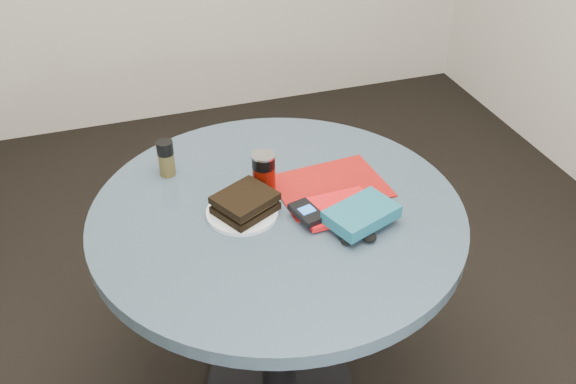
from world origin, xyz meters
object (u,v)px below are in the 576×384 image
object	(u,v)px
sandwich	(245,203)
headphones	(358,238)
plate	(242,212)
magazine	(330,186)
table	(278,256)
red_book	(337,209)
mp3_player	(307,212)
pepper_grinder	(166,158)
novel	(361,214)
soda_can	(264,173)

from	to	relation	value
sandwich	headphones	bearing A→B (deg)	-39.40
plate	magazine	distance (m)	0.27
plate	headphones	world-z (taller)	headphones
table	red_book	world-z (taller)	red_book
red_book	mp3_player	bearing A→B (deg)	-175.63
sandwich	pepper_grinder	bearing A→B (deg)	122.50
sandwich	novel	bearing A→B (deg)	-27.44
red_book	magazine	bearing A→B (deg)	75.19
magazine	plate	bearing A→B (deg)	-174.96
sandwich	red_book	size ratio (longest dim) A/B	0.97
sandwich	headphones	world-z (taller)	sandwich
pepper_grinder	magazine	bearing A→B (deg)	-26.14
magazine	pepper_grinder	bearing A→B (deg)	149.51
plate	pepper_grinder	size ratio (longest dim) A/B	1.76
sandwich	red_book	world-z (taller)	sandwich
soda_can	magazine	bearing A→B (deg)	-12.13
pepper_grinder	headphones	world-z (taller)	pepper_grinder
table	headphones	bearing A→B (deg)	-51.57
pepper_grinder	red_book	bearing A→B (deg)	-39.28
plate	red_book	xyz separation A→B (m)	(0.24, -0.07, 0.01)
plate	soda_can	distance (m)	0.13
novel	mp3_player	xyz separation A→B (m)	(-0.13, 0.06, -0.01)
novel	red_book	bearing A→B (deg)	96.15
red_book	headphones	world-z (taller)	same
magazine	novel	xyz separation A→B (m)	(0.01, -0.19, 0.04)
table	soda_can	size ratio (longest dim) A/B	8.37
headphones	sandwich	bearing A→B (deg)	140.60
mp3_player	headphones	xyz separation A→B (m)	(0.09, -0.12, -0.02)
pepper_grinder	table	bearing A→B (deg)	-46.18
mp3_player	soda_can	bearing A→B (deg)	111.73
sandwich	pepper_grinder	xyz separation A→B (m)	(-0.16, 0.25, 0.02)
sandwich	magazine	world-z (taller)	sandwich
sandwich	mp3_player	bearing A→B (deg)	-28.67
table	sandwich	xyz separation A→B (m)	(-0.09, 0.00, 0.20)
table	mp3_player	world-z (taller)	mp3_player
table	pepper_grinder	size ratio (longest dim) A/B	9.23
plate	sandwich	world-z (taller)	sandwich
soda_can	novel	size ratio (longest dim) A/B	0.67
red_book	novel	xyz separation A→B (m)	(0.04, -0.07, 0.03)
pepper_grinder	mp3_player	distance (m)	0.45
sandwich	red_book	xyz separation A→B (m)	(0.23, -0.07, -0.02)
soda_can	novel	xyz separation A→B (m)	(0.19, -0.23, -0.02)
red_book	sandwich	bearing A→B (deg)	161.61
magazine	red_book	distance (m)	0.12
magazine	red_book	size ratio (longest dim) A/B	1.56
soda_can	red_book	bearing A→B (deg)	-44.97
mp3_player	sandwich	bearing A→B (deg)	151.33
mp3_player	headphones	bearing A→B (deg)	-50.98
sandwich	pepper_grinder	world-z (taller)	pepper_grinder
table	magazine	xyz separation A→B (m)	(0.17, 0.05, 0.17)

